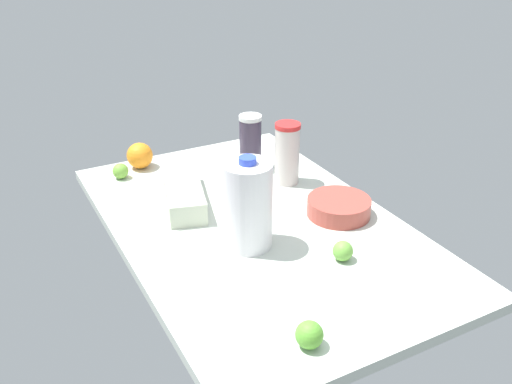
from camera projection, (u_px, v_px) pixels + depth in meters
countertop at (256, 228)px, 163.87cm from camera, size 120.00×76.00×3.00cm
egg_carton at (183, 193)px, 172.74cm from camera, size 32.89×18.59×6.85cm
shaker_bottle at (250, 142)px, 192.82cm from camera, size 7.72×7.72×18.94cm
mixing_bowl at (339, 207)px, 166.33cm from camera, size 18.58×18.58×5.15cm
milk_jug at (248, 205)px, 147.66cm from camera, size 12.96×12.96×25.54cm
tumbler_cup at (287, 153)px, 182.44cm from camera, size 8.19×8.19×20.28cm
lime_near_front at (309, 335)px, 116.81cm from camera, size 5.94×5.94×5.94cm
orange_loose at (140, 156)px, 195.19cm from camera, size 8.91×8.91×8.91cm
lime_by_jug at (121, 171)px, 188.39cm from camera, size 5.22×5.22×5.22cm
lime_beside_bowl at (343, 251)px, 145.33cm from camera, size 5.30×5.30×5.30cm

